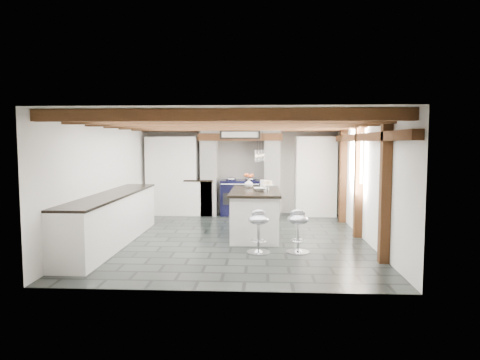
{
  "coord_description": "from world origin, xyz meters",
  "views": [
    {
      "loc": [
        0.53,
        -8.18,
        1.85
      ],
      "look_at": [
        0.1,
        0.4,
        1.1
      ],
      "focal_mm": 32.0,
      "sensor_mm": 36.0,
      "label": 1
    }
  ],
  "objects_px": {
    "range_cooker": "(241,197)",
    "bar_stool_near": "(298,226)",
    "bar_stool_far": "(258,227)",
    "kitchen_island": "(255,212)"
  },
  "relations": [
    {
      "from": "bar_stool_far",
      "to": "range_cooker",
      "type": "bearing_deg",
      "value": 76.66
    },
    {
      "from": "range_cooker",
      "to": "bar_stool_near",
      "type": "xyz_separation_m",
      "value": [
        1.15,
        -3.74,
        -0.01
      ]
    },
    {
      "from": "kitchen_island",
      "to": "bar_stool_near",
      "type": "bearing_deg",
      "value": -60.0
    },
    {
      "from": "range_cooker",
      "to": "bar_stool_far",
      "type": "bearing_deg",
      "value": -82.75
    },
    {
      "from": "kitchen_island",
      "to": "bar_stool_near",
      "type": "xyz_separation_m",
      "value": [
        0.74,
        -1.29,
        -0.02
      ]
    },
    {
      "from": "range_cooker",
      "to": "kitchen_island",
      "type": "distance_m",
      "value": 2.48
    },
    {
      "from": "bar_stool_far",
      "to": "kitchen_island",
      "type": "bearing_deg",
      "value": 72.41
    },
    {
      "from": "range_cooker",
      "to": "bar_stool_near",
      "type": "relative_size",
      "value": 1.37
    },
    {
      "from": "range_cooker",
      "to": "bar_stool_near",
      "type": "height_order",
      "value": "range_cooker"
    },
    {
      "from": "range_cooker",
      "to": "bar_stool_far",
      "type": "xyz_separation_m",
      "value": [
        0.48,
        -3.8,
        -0.01
      ]
    }
  ]
}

